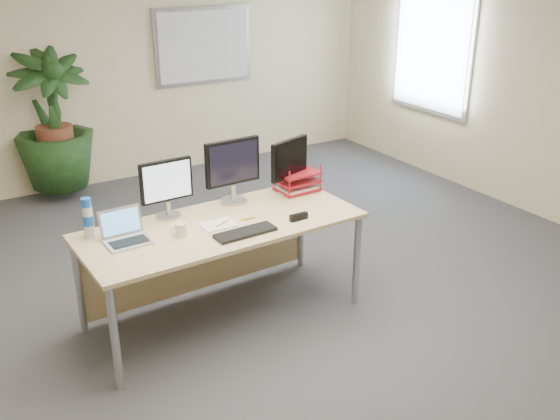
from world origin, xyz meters
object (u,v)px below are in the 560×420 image
floor_plant (55,135)px  monitor_right (233,167)px  desk (215,239)px  monitor_left (167,185)px  laptop (125,233)px

floor_plant → monitor_right: 3.02m
desk → monitor_left: monitor_left is taller
monitor_left → monitor_right: size_ratio=0.87×
monitor_right → floor_plant: bearing=104.4°
desk → floor_plant: floor_plant is taller
floor_plant → laptop: size_ratio=4.84×
laptop → monitor_right: bearing=14.4°
monitor_left → laptop: 0.51m
laptop → desk: bearing=2.8°
desk → monitor_left: size_ratio=4.70×
monitor_left → monitor_right: 0.56m
desk → laptop: (-0.69, -0.03, 0.23)m
monitor_right → laptop: 1.03m
laptop → floor_plant: bearing=85.9°
floor_plant → monitor_right: floor_plant is taller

